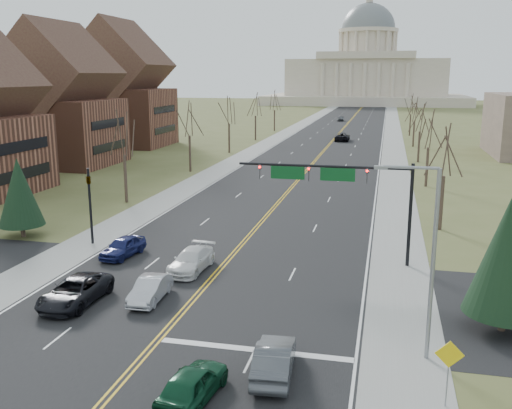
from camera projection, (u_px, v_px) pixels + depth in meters
The scene contains 36 objects.
ground at pixel (166, 331), 29.53m from camera, with size 600.00×600.00×0.00m, color brown.
road at pixel (341, 132), 134.07m from camera, with size 20.00×380.00×0.01m, color black.
cross_road at pixel (202, 290), 35.23m from camera, with size 120.00×14.00×0.01m, color black.
sidewalk_left at pixel (290, 130), 136.69m from camera, with size 4.00×380.00×0.03m, color gray.
sidewalk_right at pixel (393, 133), 131.45m from camera, with size 4.00×380.00×0.03m, color gray.
center_line at pixel (341, 132), 134.07m from camera, with size 0.42×380.00×0.01m, color gold.
edge_line_left at pixel (299, 131), 136.21m from camera, with size 0.15×380.00×0.01m, color silver.
edge_line_right at pixel (383, 132), 131.93m from camera, with size 0.15×380.00×0.01m, color silver.
stop_bar at pixel (255, 350), 27.48m from camera, with size 9.50×0.50×0.01m, color silver.
capitol at pixel (366, 73), 263.91m from camera, with size 90.00×60.00×50.00m.
signal_mast at pixel (337, 181), 39.46m from camera, with size 12.12×0.44×7.20m.
signal_left at pixel (90, 198), 44.05m from camera, with size 0.32×0.36×6.00m.
street_light at pixel (428, 251), 25.59m from camera, with size 2.90×0.25×9.07m.
warn_sign at pixel (449, 361), 22.32m from camera, with size 1.13×0.07×2.87m.
tree_r_0 at pixel (445, 154), 47.51m from camera, with size 3.74×3.74×8.50m.
tree_l_0 at pixel (123, 136), 57.99m from camera, with size 3.96×3.96×9.00m.
tree_r_1 at pixel (429, 131), 66.51m from camera, with size 3.74×3.74×8.50m.
tree_l_1 at pixel (189, 121), 77.00m from camera, with size 3.96×3.96×9.00m.
tree_r_2 at pixel (421, 119), 85.52m from camera, with size 3.74×3.74×8.50m.
tree_l_2 at pixel (229, 112), 96.00m from camera, with size 3.96×3.96×9.00m.
tree_r_3 at pixel (415, 111), 104.53m from camera, with size 3.74×3.74×8.50m.
tree_l_3 at pixel (256, 106), 115.01m from camera, with size 3.96×3.96×9.00m.
tree_r_4 at pixel (411, 106), 123.54m from camera, with size 3.74×3.74×8.50m.
tree_l_4 at pixel (275, 101), 134.02m from camera, with size 3.96×3.96×9.00m.
conifer_r at pixel (509, 252), 28.68m from camera, with size 4.20×4.20×7.50m.
conifer_l at pixel (19, 192), 45.93m from camera, with size 3.64×3.64×6.50m.
bldg_left_mid at pixel (60, 106), 83.01m from camera, with size 15.10×14.28×20.75m.
bldg_left_far at pixel (121, 94), 106.04m from camera, with size 17.10×14.28×23.25m.
car_nb_inner_lead at pixel (192, 384), 23.09m from camera, with size 1.73×4.29×1.46m, color #0E3F25.
car_nb_outer_lead at pixel (274, 359), 25.04m from camera, with size 1.60×4.58×1.51m, color #484B50.
car_sb_inner_lead at pixel (150, 289), 33.41m from camera, with size 1.45×4.16×1.37m, color #B5B7BE.
car_sb_outer_lead at pixel (75, 291), 32.90m from camera, with size 2.50×5.42×1.51m, color black.
car_sb_inner_second at pixel (191, 260), 38.49m from camera, with size 2.03×4.99×1.45m, color silver.
car_sb_outer_second at pixel (123, 247), 41.51m from camera, with size 1.72×4.27×1.45m, color navy.
car_far_nb at pixel (342, 137), 115.14m from camera, with size 2.74×5.93×1.65m, color black.
car_far_sb at pixel (341, 118), 165.06m from camera, with size 1.82×4.52×1.54m, color #515359.
Camera 1 is at (10.69, -25.60, 12.94)m, focal length 40.00 mm.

